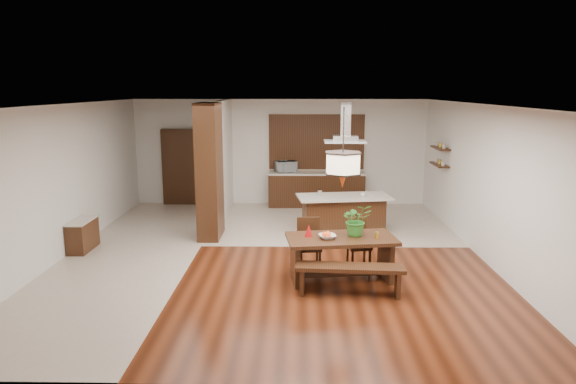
{
  "coord_description": "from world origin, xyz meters",
  "views": [
    {
      "loc": [
        0.47,
        -9.58,
        3.2
      ],
      "look_at": [
        0.3,
        0.0,
        1.25
      ],
      "focal_mm": 32.0,
      "sensor_mm": 36.0,
      "label": 1
    }
  ],
  "objects_px": {
    "foliage_plant": "(356,220)",
    "hallway_console": "(83,235)",
    "dining_chair_right": "(359,244)",
    "island_cup": "(363,194)",
    "pendant_lantern": "(343,148)",
    "dining_bench": "(350,280)",
    "microwave": "(286,167)",
    "range_hood": "(345,122)",
    "dining_table": "(341,248)",
    "dining_chair_left": "(309,245)",
    "kitchen_island": "(343,213)",
    "fruit_bowl": "(327,237)"
  },
  "relations": [
    {
      "from": "foliage_plant",
      "to": "hallway_console",
      "type": "bearing_deg",
      "value": 165.07
    },
    {
      "from": "dining_chair_right",
      "to": "island_cup",
      "type": "relative_size",
      "value": 8.05
    },
    {
      "from": "dining_chair_right",
      "to": "hallway_console",
      "type": "bearing_deg",
      "value": 160.1
    },
    {
      "from": "pendant_lantern",
      "to": "dining_bench",
      "type": "bearing_deg",
      "value": -82.3
    },
    {
      "from": "dining_bench",
      "to": "hallway_console",
      "type": "bearing_deg",
      "value": 157.1
    },
    {
      "from": "microwave",
      "to": "island_cup",
      "type": "bearing_deg",
      "value": -79.97
    },
    {
      "from": "dining_chair_right",
      "to": "range_hood",
      "type": "relative_size",
      "value": 1.0
    },
    {
      "from": "dining_table",
      "to": "island_cup",
      "type": "height_order",
      "value": "island_cup"
    },
    {
      "from": "dining_chair_right",
      "to": "microwave",
      "type": "xyz_separation_m",
      "value": [
        -1.43,
        4.91,
        0.65
      ]
    },
    {
      "from": "dining_bench",
      "to": "dining_chair_left",
      "type": "xyz_separation_m",
      "value": [
        -0.61,
        1.13,
        0.22
      ]
    },
    {
      "from": "kitchen_island",
      "to": "range_hood",
      "type": "relative_size",
      "value": 2.39
    },
    {
      "from": "fruit_bowl",
      "to": "microwave",
      "type": "bearing_deg",
      "value": 98.27
    },
    {
      "from": "fruit_bowl",
      "to": "hallway_console",
      "type": "bearing_deg",
      "value": 161.45
    },
    {
      "from": "kitchen_island",
      "to": "microwave",
      "type": "relative_size",
      "value": 3.95
    },
    {
      "from": "microwave",
      "to": "dining_bench",
      "type": "bearing_deg",
      "value": -102.85
    },
    {
      "from": "island_cup",
      "to": "microwave",
      "type": "xyz_separation_m",
      "value": [
        -1.77,
        2.68,
        0.21
      ]
    },
    {
      "from": "foliage_plant",
      "to": "island_cup",
      "type": "xyz_separation_m",
      "value": [
        0.45,
        2.73,
        -0.14
      ]
    },
    {
      "from": "kitchen_island",
      "to": "hallway_console",
      "type": "bearing_deg",
      "value": -173.06
    },
    {
      "from": "kitchen_island",
      "to": "island_cup",
      "type": "height_order",
      "value": "island_cup"
    },
    {
      "from": "dining_table",
      "to": "pendant_lantern",
      "type": "bearing_deg",
      "value": 90.0
    },
    {
      "from": "fruit_bowl",
      "to": "island_cup",
      "type": "bearing_deg",
      "value": 72.02
    },
    {
      "from": "dining_chair_right",
      "to": "island_cup",
      "type": "bearing_deg",
      "value": 70.99
    },
    {
      "from": "hallway_console",
      "to": "microwave",
      "type": "bearing_deg",
      "value": 45.24
    },
    {
      "from": "pendant_lantern",
      "to": "fruit_bowl",
      "type": "height_order",
      "value": "pendant_lantern"
    },
    {
      "from": "dining_chair_left",
      "to": "dining_bench",
      "type": "bearing_deg",
      "value": -67.99
    },
    {
      "from": "dining_table",
      "to": "pendant_lantern",
      "type": "height_order",
      "value": "pendant_lantern"
    },
    {
      "from": "pendant_lantern",
      "to": "range_hood",
      "type": "height_order",
      "value": "same"
    },
    {
      "from": "dining_bench",
      "to": "dining_chair_right",
      "type": "xyz_separation_m",
      "value": [
        0.29,
        1.25,
        0.21
      ]
    },
    {
      "from": "dining_table",
      "to": "foliage_plant",
      "type": "relative_size",
      "value": 3.48
    },
    {
      "from": "hallway_console",
      "to": "dining_bench",
      "type": "xyz_separation_m",
      "value": [
        5.11,
        -2.16,
        -0.08
      ]
    },
    {
      "from": "hallway_console",
      "to": "foliage_plant",
      "type": "bearing_deg",
      "value": -14.93
    },
    {
      "from": "dining_chair_right",
      "to": "range_hood",
      "type": "bearing_deg",
      "value": 81.46
    },
    {
      "from": "dining_chair_left",
      "to": "foliage_plant",
      "type": "xyz_separation_m",
      "value": [
        0.78,
        -0.38,
        0.56
      ]
    },
    {
      "from": "dining_chair_right",
      "to": "range_hood",
      "type": "xyz_separation_m",
      "value": [
        -0.07,
        2.33,
        2.02
      ]
    },
    {
      "from": "fruit_bowl",
      "to": "dining_chair_left",
      "type": "bearing_deg",
      "value": 116.06
    },
    {
      "from": "dining_table",
      "to": "fruit_bowl",
      "type": "xyz_separation_m",
      "value": [
        -0.24,
        -0.09,
        0.23
      ]
    },
    {
      "from": "hallway_console",
      "to": "range_hood",
      "type": "relative_size",
      "value": 0.98
    },
    {
      "from": "dining_chair_right",
      "to": "dining_chair_left",
      "type": "bearing_deg",
      "value": 177.35
    },
    {
      "from": "dining_bench",
      "to": "kitchen_island",
      "type": "xyz_separation_m",
      "value": [
        0.21,
        3.58,
        0.19
      ]
    },
    {
      "from": "range_hood",
      "to": "microwave",
      "type": "relative_size",
      "value": 1.65
    },
    {
      "from": "fruit_bowl",
      "to": "range_hood",
      "type": "relative_size",
      "value": 0.31
    },
    {
      "from": "dining_table",
      "to": "foliage_plant",
      "type": "bearing_deg",
      "value": 22.11
    },
    {
      "from": "fruit_bowl",
      "to": "range_hood",
      "type": "xyz_separation_m",
      "value": [
        0.54,
        3.03,
        1.68
      ]
    },
    {
      "from": "dining_chair_left",
      "to": "kitchen_island",
      "type": "xyz_separation_m",
      "value": [
        0.82,
        2.45,
        -0.03
      ]
    },
    {
      "from": "dining_chair_right",
      "to": "microwave",
      "type": "bearing_deg",
      "value": 95.84
    },
    {
      "from": "kitchen_island",
      "to": "island_cup",
      "type": "distance_m",
      "value": 0.62
    },
    {
      "from": "dining_table",
      "to": "range_hood",
      "type": "xyz_separation_m",
      "value": [
        0.3,
        2.94,
        1.91
      ]
    },
    {
      "from": "pendant_lantern",
      "to": "foliage_plant",
      "type": "relative_size",
      "value": 2.39
    },
    {
      "from": "fruit_bowl",
      "to": "range_hood",
      "type": "height_order",
      "value": "range_hood"
    },
    {
      "from": "microwave",
      "to": "range_hood",
      "type": "bearing_deg",
      "value": -85.69
    }
  ]
}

